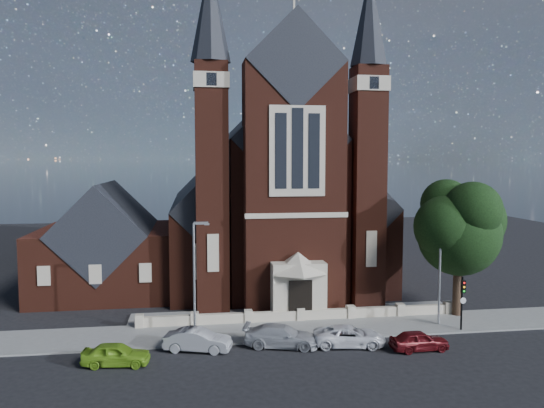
# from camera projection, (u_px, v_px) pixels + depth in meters

# --- Properties ---
(ground) EXTENTS (120.00, 120.00, 0.00)m
(ground) POSITION_uv_depth(u_px,v_px,m) (282.00, 294.00, 48.90)
(ground) COLOR black
(ground) RESTS_ON ground
(pavement_strip) EXTENTS (60.00, 5.00, 0.12)m
(pavement_strip) POSITION_uv_depth(u_px,v_px,m) (306.00, 330.00, 38.55)
(pavement_strip) COLOR slate
(pavement_strip) RESTS_ON ground
(forecourt_paving) EXTENTS (26.00, 3.00, 0.14)m
(forecourt_paving) POSITION_uv_depth(u_px,v_px,m) (295.00, 314.00, 42.50)
(forecourt_paving) COLOR slate
(forecourt_paving) RESTS_ON ground
(forecourt_wall) EXTENTS (24.00, 0.40, 0.90)m
(forecourt_wall) POSITION_uv_depth(u_px,v_px,m) (300.00, 321.00, 40.53)
(forecourt_wall) COLOR #BCAF96
(forecourt_wall) RESTS_ON ground
(church) EXTENTS (20.01, 34.90, 29.20)m
(church) POSITION_uv_depth(u_px,v_px,m) (270.00, 199.00, 56.04)
(church) COLOR #481E13
(church) RESTS_ON ground
(parish_hall) EXTENTS (12.00, 12.20, 10.24)m
(parish_hall) POSITION_uv_depth(u_px,v_px,m) (107.00, 249.00, 49.18)
(parish_hall) COLOR #481E13
(parish_hall) RESTS_ON ground
(street_tree) EXTENTS (6.40, 6.60, 10.70)m
(street_tree) POSITION_uv_depth(u_px,v_px,m) (462.00, 229.00, 41.01)
(street_tree) COLOR black
(street_tree) RESTS_ON ground
(street_lamp_left) EXTENTS (1.16, 0.22, 8.09)m
(street_lamp_left) POSITION_uv_depth(u_px,v_px,m) (195.00, 272.00, 36.52)
(street_lamp_left) COLOR gray
(street_lamp_left) RESTS_ON ground
(street_lamp_right) EXTENTS (1.16, 0.22, 8.09)m
(street_lamp_right) POSITION_uv_depth(u_px,v_px,m) (441.00, 265.00, 39.16)
(street_lamp_right) COLOR gray
(street_lamp_right) RESTS_ON ground
(traffic_signal) EXTENTS (0.28, 0.42, 4.00)m
(traffic_signal) POSITION_uv_depth(u_px,v_px,m) (462.00, 296.00, 37.91)
(traffic_signal) COLOR black
(traffic_signal) RESTS_ON ground
(car_lime_van) EXTENTS (4.18, 2.04, 1.37)m
(car_lime_van) POSITION_uv_depth(u_px,v_px,m) (116.00, 354.00, 31.80)
(car_lime_van) COLOR #74AC22
(car_lime_van) RESTS_ON ground
(car_silver_a) EXTENTS (4.59, 2.61, 1.43)m
(car_silver_a) POSITION_uv_depth(u_px,v_px,m) (198.00, 340.00, 34.21)
(car_silver_a) COLOR #94969B
(car_silver_a) RESTS_ON ground
(car_silver_b) EXTENTS (5.34, 3.25, 1.45)m
(car_silver_b) POSITION_uv_depth(u_px,v_px,m) (281.00, 336.00, 34.97)
(car_silver_b) COLOR #A1A4A9
(car_silver_b) RESTS_ON ground
(car_white_suv) EXTENTS (5.03, 2.89, 1.32)m
(car_white_suv) POSITION_uv_depth(u_px,v_px,m) (349.00, 336.00, 35.13)
(car_white_suv) COLOR white
(car_white_suv) RESTS_ON ground
(car_dark_red) EXTENTS (3.86, 1.66, 1.30)m
(car_dark_red) POSITION_uv_depth(u_px,v_px,m) (419.00, 340.00, 34.33)
(car_dark_red) COLOR #5B0F14
(car_dark_red) RESTS_ON ground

